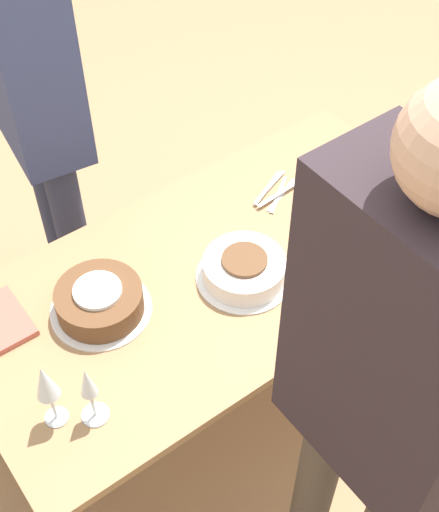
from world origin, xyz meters
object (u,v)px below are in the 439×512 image
(wine_glass_extra, at_px, (402,204))
(cake_front_chocolate, at_px, (100,301))
(person_cutting, at_px, (32,88))
(wine_glass_near, at_px, (88,387))
(cake_center_white, at_px, (244,269))
(wine_glass_far, at_px, (45,384))
(person_watching, at_px, (387,387))

(wine_glass_extra, bearing_deg, cake_front_chocolate, -17.74)
(person_cutting, bearing_deg, wine_glass_near, -13.34)
(wine_glass_near, xyz_separation_m, person_cutting, (-0.36, -0.95, 0.13))
(wine_glass_near, relative_size, person_cutting, 0.12)
(cake_center_white, xyz_separation_m, wine_glass_far, (0.63, 0.08, 0.12))
(wine_glass_far, bearing_deg, person_cutting, -115.98)
(wine_glass_extra, height_order, person_watching, person_watching)
(wine_glass_extra, xyz_separation_m, person_cutting, (0.66, -0.95, 0.13))
(wine_glass_near, height_order, wine_glass_far, wine_glass_far)
(person_cutting, xyz_separation_m, person_watching, (-0.07, 1.42, 0.08))
(cake_center_white, height_order, wine_glass_far, wine_glass_far)
(cake_front_chocolate, bearing_deg, wine_glass_far, 41.16)
(wine_glass_near, height_order, person_watching, person_watching)
(wine_glass_extra, bearing_deg, person_watching, 38.48)
(cake_front_chocolate, height_order, wine_glass_near, wine_glass_near)
(person_watching, bearing_deg, cake_center_white, -12.15)
(cake_front_chocolate, height_order, person_cutting, person_cutting)
(wine_glass_near, height_order, person_cutting, person_cutting)
(cake_center_white, bearing_deg, person_cutting, -76.56)
(wine_glass_near, xyz_separation_m, wine_glass_extra, (-1.02, 0.00, -0.00))
(cake_front_chocolate, xyz_separation_m, person_watching, (-0.25, 0.74, 0.30))
(wine_glass_far, distance_m, person_cutting, 1.00)
(wine_glass_far, xyz_separation_m, person_watching, (-0.50, 0.52, 0.18))
(cake_center_white, xyz_separation_m, cake_front_chocolate, (0.38, -0.14, 0.01))
(wine_glass_near, bearing_deg, wine_glass_extra, 179.89)
(cake_front_chocolate, distance_m, wine_glass_extra, 0.89)
(wine_glass_far, height_order, person_watching, person_watching)
(cake_center_white, relative_size, wine_glass_far, 1.26)
(wine_glass_extra, distance_m, person_watching, 0.79)
(person_watching, bearing_deg, wine_glass_near, 41.89)
(cake_front_chocolate, relative_size, wine_glass_extra, 1.49)
(cake_front_chocolate, xyz_separation_m, wine_glass_extra, (-0.85, 0.27, 0.08))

